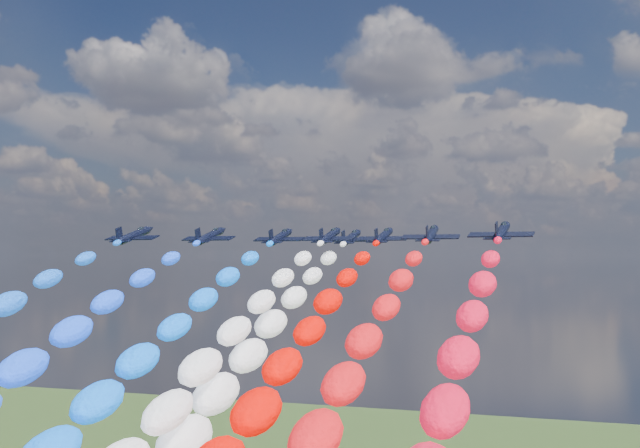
% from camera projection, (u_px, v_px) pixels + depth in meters
% --- Properties ---
extents(jet_0, '(10.01, 13.53, 6.02)m').
position_uv_depth(jet_0, '(134.00, 235.00, 143.85)').
color(jet_0, black).
extents(jet_1, '(10.00, 13.52, 6.02)m').
position_uv_depth(jet_1, '(210.00, 236.00, 148.57)').
color(jet_1, black).
extents(jet_2, '(9.85, 13.41, 6.02)m').
position_uv_depth(jet_2, '(280.00, 237.00, 155.23)').
color(jet_2, black).
extents(jet_3, '(9.91, 13.46, 6.02)m').
position_uv_depth(jet_3, '(330.00, 236.00, 149.31)').
color(jet_3, black).
extents(jet_4, '(10.12, 13.61, 6.02)m').
position_uv_depth(jet_4, '(351.00, 238.00, 161.12)').
color(jet_4, black).
extents(trail_4, '(6.94, 126.49, 57.49)m').
position_uv_depth(trail_4, '(202.00, 443.00, 98.37)').
color(trail_4, white).
extents(jet_5, '(10.07, 13.57, 6.02)m').
position_uv_depth(jet_5, '(383.00, 236.00, 149.65)').
color(jet_5, black).
extents(jet_6, '(10.30, 13.74, 6.02)m').
position_uv_depth(jet_6, '(431.00, 234.00, 136.51)').
color(jet_6, black).
extents(jet_7, '(10.35, 13.77, 6.02)m').
position_uv_depth(jet_7, '(501.00, 232.00, 121.52)').
color(jet_7, black).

